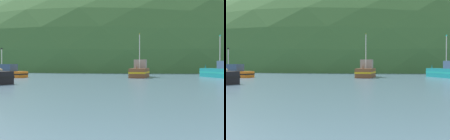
# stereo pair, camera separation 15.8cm
# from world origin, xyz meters

# --- Properties ---
(hill_mid_left) EXTENTS (86.78, 69.42, 94.57)m
(hill_mid_left) POSITION_xyz_m (45.81, 240.35, 0.00)
(hill_mid_left) COLOR #516B38
(hill_mid_left) RESTS_ON ground
(hill_mid_right) EXTENTS (213.93, 171.14, 87.58)m
(hill_mid_right) POSITION_xyz_m (-5.52, 144.79, 0.00)
(hill_mid_right) COLOR #386633
(hill_mid_right) RESTS_ON ground
(hill_far_center) EXTENTS (85.41, 68.33, 99.19)m
(hill_far_center) POSITION_xyz_m (1.88, 237.51, 0.00)
(hill_far_center) COLOR #2D562D
(hill_far_center) RESTS_ON ground
(fishing_boat_orange) EXTENTS (8.30, 3.57, 4.80)m
(fishing_boat_orange) POSITION_xyz_m (-13.79, 35.08, 0.71)
(fishing_boat_orange) COLOR orange
(fishing_boat_orange) RESTS_ON ground
(fishing_boat_teal) EXTENTS (5.52, 9.71, 6.78)m
(fishing_boat_teal) POSITION_xyz_m (20.74, 39.91, 0.93)
(fishing_boat_teal) COLOR #147F84
(fishing_boat_teal) RESTS_ON ground
(fishing_boat_brown) EXTENTS (2.78, 7.41, 7.22)m
(fishing_boat_brown) POSITION_xyz_m (7.95, 39.58, 0.96)
(fishing_boat_brown) COLOR brown
(fishing_boat_brown) RESTS_ON ground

